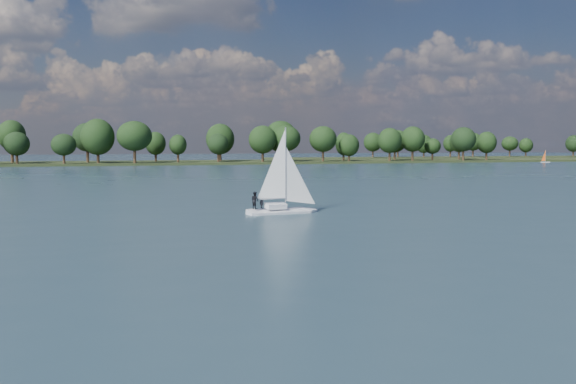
# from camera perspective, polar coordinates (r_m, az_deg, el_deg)

# --- Properties ---
(ground) EXTENTS (700.00, 700.00, 0.00)m
(ground) POSITION_cam_1_polar(r_m,az_deg,el_deg) (124.75, -3.58, 1.09)
(ground) COLOR #233342
(ground) RESTS_ON ground
(far_shore) EXTENTS (660.00, 40.00, 1.50)m
(far_shore) POSITION_cam_1_polar(r_m,az_deg,el_deg) (234.97, -10.09, 2.51)
(far_shore) COLOR black
(far_shore) RESTS_ON ground
(far_shore_back) EXTENTS (220.00, 30.00, 1.40)m
(far_shore_back) POSITION_cam_1_polar(r_m,az_deg,el_deg) (339.03, 16.71, 2.90)
(far_shore_back) COLOR black
(far_shore_back) RESTS_ON ground
(sailboat) EXTENTS (6.98, 2.83, 8.93)m
(sailboat) POSITION_cam_1_polar(r_m,az_deg,el_deg) (63.24, -0.81, 0.31)
(sailboat) COLOR silver
(sailboat) RESTS_ON ground
(dinghy_orange) EXTENTS (3.33, 1.68, 5.10)m
(dinghy_orange) POSITION_cam_1_polar(r_m,az_deg,el_deg) (266.19, 21.91, 2.72)
(dinghy_orange) COLOR white
(dinghy_orange) RESTS_ON ground
(treeline) EXTENTS (562.72, 74.52, 18.50)m
(treeline) POSITION_cam_1_polar(r_m,az_deg,el_deg) (229.85, -15.41, 4.40)
(treeline) COLOR black
(treeline) RESTS_ON ground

